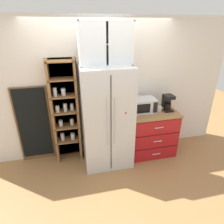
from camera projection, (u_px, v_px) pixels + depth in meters
ground_plane at (107, 159)px, 3.76m from camera, size 10.64×10.64×0.00m
wall_back_cream at (102, 90)px, 3.60m from camera, size 4.95×0.10×2.55m
refrigerator at (106, 117)px, 3.39m from camera, size 0.85×0.74×1.81m
pantry_shelf_column at (65, 111)px, 3.47m from camera, size 0.51×0.31×1.90m
counter_cabinet at (151, 132)px, 3.81m from camera, size 0.92×0.63×0.90m
microwave at (143, 105)px, 3.58m from camera, size 0.44×0.33×0.26m
coffee_maker at (167, 102)px, 3.63m from camera, size 0.17×0.20×0.31m
mug_cream at (159, 109)px, 3.63m from camera, size 0.12×0.09×0.10m
bottle_green at (154, 106)px, 3.57m from camera, size 0.07×0.07×0.26m
bottle_cobalt at (155, 107)px, 3.54m from camera, size 0.06×0.06×0.24m
upper_cabinet at (105, 44)px, 2.93m from camera, size 0.81×0.32×0.64m
chalkboard_menu at (34, 125)px, 3.49m from camera, size 0.60×0.04×1.45m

